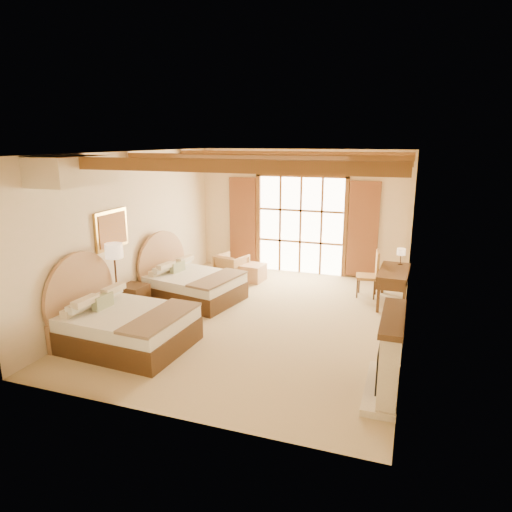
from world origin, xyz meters
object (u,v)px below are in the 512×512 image
at_px(nightstand, 134,299).
at_px(armchair, 232,267).
at_px(bed_far, 188,283).
at_px(desk, 393,285).
at_px(bed_near, 119,322).

xyz_separation_m(nightstand, armchair, (0.99, 2.80, 0.03)).
bearing_deg(armchair, bed_far, 94.62).
bearing_deg(bed_far, armchair, 90.61).
relative_size(bed_far, desk, 1.54).
relative_size(bed_far, nightstand, 3.77).
height_order(nightstand, armchair, armchair).
bearing_deg(nightstand, bed_near, -61.62).
distance_m(bed_far, desk, 4.43).
bearing_deg(bed_far, desk, 26.95).
bearing_deg(desk, bed_far, -161.94).
height_order(bed_near, desk, bed_near).
distance_m(bed_far, armchair, 1.76).
relative_size(bed_near, bed_far, 0.98).
distance_m(bed_near, armchair, 4.20).
xyz_separation_m(bed_near, armchair, (0.36, 4.18, -0.09)).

